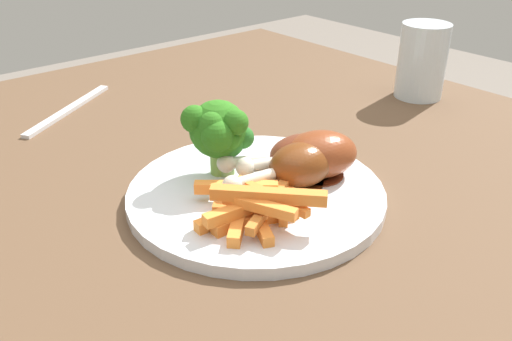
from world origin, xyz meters
TOP-DOWN VIEW (x-y plane):
  - dining_table at (0.00, 0.00)m, footprint 1.20×0.85m
  - dinner_plate at (0.06, 0.04)m, footprint 0.25×0.25m
  - broccoli_floret_front at (0.11, 0.04)m, footprint 0.04×0.05m
  - broccoli_floret_middle at (0.11, 0.05)m, footprint 0.07×0.06m
  - carrot_fries_pile at (0.03, 0.07)m, footprint 0.12×0.13m
  - chicken_drumstick_near at (0.04, 0.00)m, footprint 0.06×0.12m
  - chicken_drumstick_far at (0.05, -0.02)m, footprint 0.08×0.13m
  - chicken_drumstick_extra at (0.06, -0.02)m, footprint 0.10×0.13m
  - fork at (0.41, 0.08)m, footprint 0.12×0.16m
  - water_glass at (0.13, -0.33)m, footprint 0.07×0.07m

SIDE VIEW (x-z plane):
  - dining_table at x=0.00m, z-range 0.26..0.98m
  - fork at x=0.41m, z-range 0.71..0.72m
  - dinner_plate at x=0.06m, z-range 0.71..0.72m
  - carrot_fries_pile at x=0.03m, z-range 0.72..0.75m
  - chicken_drumstick_extra at x=0.06m, z-range 0.72..0.77m
  - chicken_drumstick_near at x=0.04m, z-range 0.72..0.77m
  - chicken_drumstick_far at x=0.05m, z-range 0.72..0.77m
  - broccoli_floret_front at x=0.11m, z-range 0.73..0.79m
  - water_glass at x=0.13m, z-range 0.71..0.82m
  - broccoli_floret_middle at x=0.11m, z-range 0.74..0.81m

